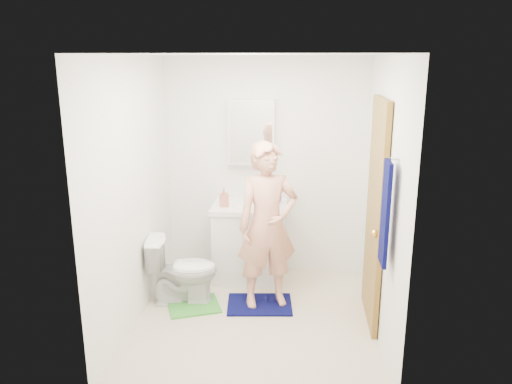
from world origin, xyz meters
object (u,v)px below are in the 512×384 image
toilet (183,270)px  man (267,226)px  medicine_cabinet (251,132)px  toothbrush_cup (276,199)px  towel (385,214)px  soap_dispenser (224,197)px  vanity_cabinet (250,244)px

toilet → man: size_ratio=0.42×
medicine_cabinet → toothbrush_cup: 0.77m
toilet → toothbrush_cup: 1.25m
medicine_cabinet → toilet: medicine_cabinet is taller
towel → toothbrush_cup: size_ratio=6.64×
soap_dispenser → towel: bearing=-44.2°
vanity_cabinet → towel: size_ratio=1.00×
medicine_cabinet → toothbrush_cup: (0.28, -0.15, -0.70)m
toothbrush_cup → man: bearing=-93.6°
toothbrush_cup → man: size_ratio=0.07×
toothbrush_cup → medicine_cabinet: bearing=152.2°
soap_dispenser → man: man is taller
toilet → toothbrush_cup: toothbrush_cup is taller
towel → man: size_ratio=0.50×
medicine_cabinet → man: 1.17m
vanity_cabinet → medicine_cabinet: 1.22m
toilet → toothbrush_cup: (0.88, 0.69, 0.56)m
man → vanity_cabinet: bearing=92.2°
medicine_cabinet → man: bearing=-74.2°
towel → toothbrush_cup: (-0.90, 1.56, -0.35)m
vanity_cabinet → towel: towel is taller
towel → toilet: bearing=154.0°
towel → toothbrush_cup: towel is taller
medicine_cabinet → toilet: (-0.60, -0.84, -1.26)m
medicine_cabinet → toothbrush_cup: bearing=-27.8°
vanity_cabinet → toilet: vanity_cabinet is taller
toilet → vanity_cabinet: bearing=-51.5°
man → toothbrush_cup: bearing=67.5°
medicine_cabinet → man: (0.24, -0.84, -0.77)m
toilet → towel: bearing=-123.2°
soap_dispenser → toilet: bearing=-122.5°
medicine_cabinet → towel: size_ratio=0.87×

